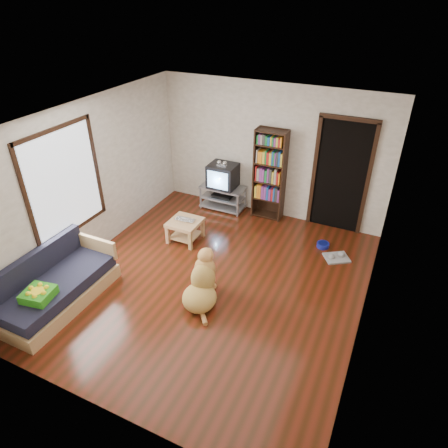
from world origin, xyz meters
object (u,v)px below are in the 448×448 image
at_px(grey_rag, 337,258).
at_px(dog, 202,284).
at_px(green_cushion, 39,294).
at_px(laptop, 184,221).
at_px(coffee_table, 185,227).
at_px(crt_tv, 223,175).
at_px(bookshelf, 270,170).
at_px(dog_bowl, 323,245).
at_px(sofa, 57,287).
at_px(tv_stand, 223,196).

height_order(grey_rag, dog, dog).
distance_m(green_cushion, grey_rag, 4.71).
relative_size(laptop, coffee_table, 0.66).
distance_m(crt_tv, bookshelf, 0.99).
bearing_deg(crt_tv, coffee_table, -94.24).
relative_size(coffee_table, dog, 0.59).
xyz_separation_m(dog_bowl, bookshelf, (-1.30, 0.63, 0.96)).
distance_m(grey_rag, crt_tv, 2.77).
height_order(green_cushion, coffee_table, green_cushion).
height_order(laptop, crt_tv, crt_tv).
bearing_deg(grey_rag, sofa, -141.07).
bearing_deg(tv_stand, grey_rag, -17.20).
bearing_deg(grey_rag, dog_bowl, 140.19).
relative_size(crt_tv, bookshelf, 0.32).
height_order(tv_stand, crt_tv, crt_tv).
xyz_separation_m(grey_rag, tv_stand, (-2.55, 0.79, 0.25)).
bearing_deg(dog, crt_tv, 109.11).
xyz_separation_m(green_cushion, laptop, (0.75, 2.60, -0.07)).
xyz_separation_m(laptop, sofa, (-0.87, -2.22, -0.15)).
xyz_separation_m(green_cushion, grey_rag, (3.40, 3.23, -0.47)).
height_order(laptop, coffee_table, laptop).
distance_m(dog_bowl, coffee_table, 2.51).
xyz_separation_m(laptop, dog, (1.04, -1.28, -0.12)).
distance_m(laptop, dog, 1.65).
bearing_deg(sofa, dog, 26.14).
xyz_separation_m(crt_tv, bookshelf, (0.95, 0.07, 0.26)).
xyz_separation_m(dog_bowl, dog, (-1.31, -2.15, 0.25)).
bearing_deg(laptop, tv_stand, 81.08).
distance_m(green_cushion, coffee_table, 2.74).
bearing_deg(bookshelf, laptop, -124.94).
bearing_deg(grey_rag, tv_stand, 162.80).
relative_size(bookshelf, coffee_table, 3.27).
distance_m(dog_bowl, dog, 2.53).
xyz_separation_m(green_cushion, dog, (1.79, 1.32, -0.19)).
xyz_separation_m(bookshelf, coffee_table, (-1.05, -1.48, -0.72)).
bearing_deg(bookshelf, dog, -90.20).
bearing_deg(tv_stand, green_cushion, -101.96).
bearing_deg(tv_stand, dog, -70.74).
distance_m(green_cushion, bookshelf, 4.51).
relative_size(laptop, dog, 0.39).
distance_m(grey_rag, coffee_table, 2.73).
distance_m(laptop, dog_bowl, 2.54).
bearing_deg(laptop, grey_rag, 8.61).
distance_m(dog_bowl, bookshelf, 1.73).
bearing_deg(coffee_table, crt_tv, 85.76).
bearing_deg(laptop, sofa, -116.13).
relative_size(tv_stand, dog, 0.97).
relative_size(grey_rag, coffee_table, 0.73).
bearing_deg(dog_bowl, bookshelf, 154.00).
relative_size(green_cushion, bookshelf, 0.21).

